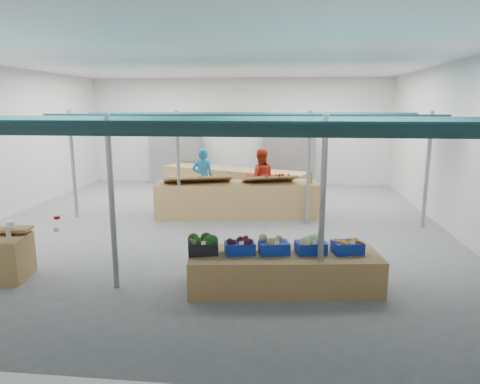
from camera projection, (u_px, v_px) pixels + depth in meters
The scene contains 22 objects.
floor at pixel (212, 226), 11.29m from camera, with size 13.00×13.00×0.00m, color slate.
hall at pixel (220, 123), 12.16m from camera, with size 13.00×13.00×13.00m.
pole_grid at pixel (232, 168), 9.14m from camera, with size 10.00×4.60×3.00m.
awnings at pixel (231, 122), 8.95m from camera, with size 9.50×7.08×0.30m.
back_shelving_left at pixel (176, 159), 17.20m from camera, with size 2.00×0.50×2.00m, color #B23F33.
back_shelving_right at pixel (288, 161), 16.72m from camera, with size 2.00×0.50×2.00m, color #B23F33.
veg_counter at pixel (284, 270), 7.41m from camera, with size 3.25×1.08×0.63m, color olive.
fruit_counter at pixel (237, 199), 12.21m from camera, with size 4.57×1.09×0.98m, color olive.
far_counter at pixel (233, 182), 15.02m from camera, with size 5.28×1.06×0.95m, color olive.
crate_stack at pixel (313, 257), 8.13m from camera, with size 0.50×0.35×0.60m, color #0D2A96.
vendor_left at pixel (203, 178), 13.32m from camera, with size 0.67×0.44×1.83m, color #1A76AE.
vendor_right at pixel (260, 179), 13.13m from camera, with size 0.89×0.69×1.83m, color red.
crate_broccoli at pixel (203, 245), 7.29m from camera, with size 0.57×0.46×0.35m.
crate_beets at pixel (240, 246), 7.30m from camera, with size 0.57×0.46×0.29m.
crate_celeriac at pixel (274, 245), 7.31m from camera, with size 0.57×0.46×0.31m.
crate_cabbage at pixel (311, 244), 7.32m from camera, with size 0.57×0.46×0.35m.
crate_carrots at pixel (347, 247), 7.34m from camera, with size 0.57×0.46×0.29m.
sparrow at pixel (194, 242), 7.16m from camera, with size 0.12×0.09×0.11m.
pole_ribbon at pixel (57, 219), 7.85m from camera, with size 0.12×0.12×0.28m.
apple_heap_yellow at pixel (198, 178), 11.92m from camera, with size 2.02×1.23×0.27m.
apple_heap_red at pixel (270, 177), 12.01m from camera, with size 1.64×1.11×0.27m.
pineapple at pixel (310, 176), 12.05m from camera, with size 0.14×0.14×0.39m.
Camera 1 is at (1.91, -10.74, 3.12)m, focal length 32.00 mm.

